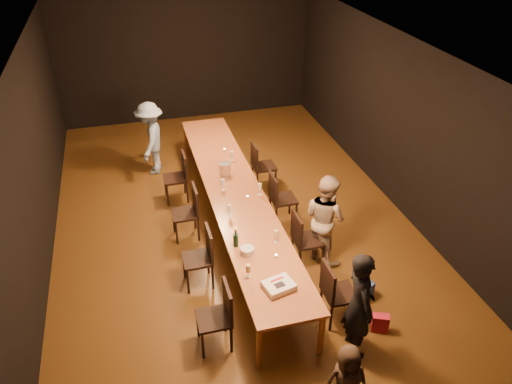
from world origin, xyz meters
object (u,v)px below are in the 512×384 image
object	(u,v)px
table	(235,194)
birthday_cake	(279,286)
champagne_bottle	(236,237)
child	(346,381)
ice_bucket	(225,169)
chair_right_2	(283,198)
chair_left_1	(197,258)
chair_left_0	(213,318)
chair_left_2	(185,213)
chair_right_0	(340,293)
woman_tan	(325,218)
plate_stack	(247,251)
woman_birthday	(359,304)
chair_right_1	(308,239)
chair_left_3	(175,178)
chair_right_3	(264,166)
man_blue	(151,139)

from	to	relation	value
table	birthday_cake	bearing A→B (deg)	-90.12
birthday_cake	champagne_bottle	xyz separation A→B (m)	(-0.32, 0.98, 0.11)
child	ice_bucket	world-z (taller)	child
chair_right_2	chair_left_1	bearing A→B (deg)	-54.78
chair_left_0	chair_left_2	xyz separation A→B (m)	(0.00, 2.40, 0.00)
table	birthday_cake	world-z (taller)	birthday_cake
chair_left_2	ice_bucket	xyz separation A→B (m)	(0.81, 0.58, 0.40)
child	chair_right_0	bearing A→B (deg)	74.03
ice_bucket	champagne_bottle	bearing A→B (deg)	-98.16
chair_left_2	champagne_bottle	xyz separation A→B (m)	(0.53, -1.42, 0.44)
chair_right_2	woman_tan	world-z (taller)	woman_tan
plate_stack	chair_left_1	bearing A→B (deg)	145.19
table	chair_left_1	world-z (taller)	chair_left_1
chair_right_2	child	world-z (taller)	child
woman_birthday	champagne_bottle	world-z (taller)	woman_birthday
woman_birthday	plate_stack	size ratio (longest dim) A/B	7.95
chair_left_2	plate_stack	bearing A→B (deg)	-158.82
champagne_bottle	chair_left_1	bearing A→B (deg)	157.23
child	plate_stack	xyz separation A→B (m)	(-0.56, 2.07, 0.31)
chair_left_1	woman_birthday	bearing A→B (deg)	-135.56
chair_left_0	champagne_bottle	world-z (taller)	champagne_bottle
chair_left_2	champagne_bottle	world-z (taller)	champagne_bottle
chair_right_1	plate_stack	distance (m)	1.20
chair_left_0	woman_tan	xyz separation A→B (m)	(2.00, 1.30, 0.27)
chair_left_3	child	xyz separation A→B (m)	(1.20, -4.91, 0.03)
woman_birthday	plate_stack	bearing A→B (deg)	42.62
chair_right_0	plate_stack	xyz separation A→B (m)	(-1.06, 0.76, 0.34)
ice_bucket	table	bearing A→B (deg)	-86.50
birthday_cake	chair_left_2	bearing A→B (deg)	95.89
chair_left_1	chair_left_0	bearing A→B (deg)	-180.00
chair_right_3	chair_left_0	world-z (taller)	same
chair_left_3	woman_tan	bearing A→B (deg)	-138.99
man_blue	ice_bucket	size ratio (longest dim) A/B	6.71
chair_right_2	ice_bucket	distance (m)	1.13
table	chair_right_3	xyz separation A→B (m)	(0.85, 1.20, -0.24)
chair_right_2	woman_tan	xyz separation A→B (m)	(0.30, -1.10, 0.27)
chair_right_1	woman_birthday	distance (m)	1.75
chair_left_1	child	xyz separation A→B (m)	(1.20, -2.51, 0.03)
chair_right_3	man_blue	size ratio (longest dim) A/B	0.62
chair_right_3	chair_left_1	bearing A→B (deg)	-35.31
chair_right_0	chair_left_0	world-z (taller)	same
woman_birthday	birthday_cake	xyz separation A→B (m)	(-0.85, 0.53, 0.04)
chair_left_3	woman_tan	world-z (taller)	woman_tan
chair_right_1	chair_right_2	world-z (taller)	same
chair_right_1	chair_left_1	size ratio (longest dim) A/B	1.00
chair_right_1	ice_bucket	size ratio (longest dim) A/B	4.18
champagne_bottle	birthday_cake	bearing A→B (deg)	-72.07
chair_right_0	champagne_bottle	xyz separation A→B (m)	(-1.17, 0.98, 0.44)
chair_left_0	chair_left_3	bearing A→B (deg)	0.00
chair_left_1	ice_bucket	bearing A→B (deg)	-24.65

